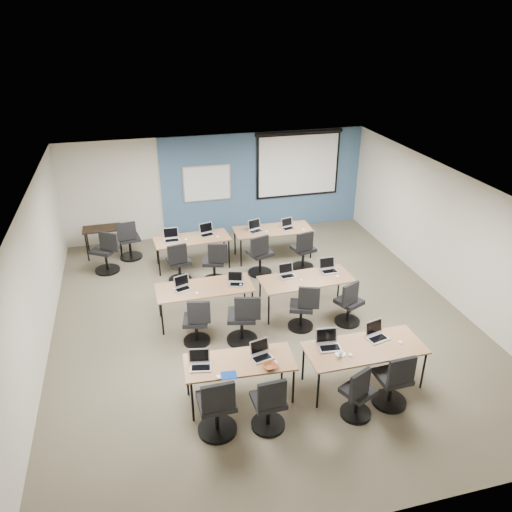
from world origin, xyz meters
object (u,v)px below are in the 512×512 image
object	(u,v)px
task_chair_0	(217,410)
task_chair_8	(179,266)
whiteboard	(207,183)
task_chair_1	(269,407)
training_table_back_left	(192,240)
task_chair_3	(394,384)
laptop_9	(207,232)
training_table_back_right	(273,231)
task_chair_4	(197,325)
utility_table	(102,232)
projector_screen	(298,161)
laptop_1	(261,353)
laptop_5	(236,281)
task_chair_5	(243,322)
task_chair_9	(215,266)
task_chair_2	(358,397)
laptop_10	(255,228)
laptop_2	(328,343)
laptop_3	(376,334)
spare_chair_a	(129,243)
laptop_4	(182,286)
task_chair_10	(260,258)
laptop_8	(171,237)
laptop_0	(200,363)
laptop_11	(288,226)
training_table_mid_left	(205,289)
laptop_7	(328,268)
task_chair_7	(349,306)
training_table_mid_right	(306,280)
laptop_6	(287,273)
task_chair_6	(303,311)
task_chair_11	(303,253)
training_table_front_right	(365,349)
training_table_front_left	(239,364)

from	to	relation	value
task_chair_0	task_chair_8	bearing A→B (deg)	88.85
whiteboard	task_chair_1	size ratio (longest dim) A/B	1.29
training_table_back_left	task_chair_3	world-z (taller)	task_chair_3
laptop_9	training_table_back_right	bearing A→B (deg)	-18.57
task_chair_4	utility_table	size ratio (longest dim) A/B	1.08
projector_screen	laptop_1	xyz separation A→B (m)	(-2.78, -6.45, -1.10)
laptop_5	task_chair_5	xyz separation A→B (m)	(-0.07, -0.91, -0.35)
task_chair_9	task_chair_2	bearing A→B (deg)	-58.41
laptop_10	projector_screen	bearing A→B (deg)	26.49
laptop_2	laptop_3	distance (m)	0.85
training_table_back_right	spare_chair_a	xyz separation A→B (m)	(-3.43, 0.75, -0.26)
task_chair_2	laptop_10	distance (m)	5.63
laptop_4	task_chair_10	bearing A→B (deg)	17.32
task_chair_3	laptop_8	bearing A→B (deg)	114.66
laptop_4	laptop_2	bearing A→B (deg)	-70.11
laptop_0	laptop_8	distance (m)	4.71
task_chair_0	task_chair_8	size ratio (longest dim) A/B	1.05
laptop_2	laptop_11	world-z (taller)	laptop_2
task_chair_2	training_table_back_right	bearing A→B (deg)	62.26
training_table_mid_left	training_table_back_right	size ratio (longest dim) A/B	0.99
laptop_7	task_chair_7	distance (m)	0.99
task_chair_9	training_table_back_left	bearing A→B (deg)	128.70
training_table_mid_right	utility_table	world-z (taller)	utility_table
task_chair_2	laptop_6	size ratio (longest dim) A/B	3.12
laptop_3	laptop_9	size ratio (longest dim) A/B	0.99
task_chair_2	task_chair_5	bearing A→B (deg)	93.46
laptop_9	task_chair_10	distance (m)	1.47
task_chair_6	spare_chair_a	bearing A→B (deg)	149.13
task_chair_6	laptop_11	size ratio (longest dim) A/B	3.14
laptop_2	task_chair_6	size ratio (longest dim) A/B	0.36
task_chair_11	laptop_11	bearing A→B (deg)	86.19
laptop_0	task_chair_0	world-z (taller)	task_chair_0
training_table_front_right	task_chair_5	bearing A→B (deg)	134.68
laptop_1	task_chair_4	xyz separation A→B (m)	(-0.78, 1.57, -0.39)
laptop_7	task_chair_5	bearing A→B (deg)	-155.36
training_table_mid_left	laptop_8	distance (m)	2.40
training_table_back_left	laptop_6	xyz separation A→B (m)	(1.59, -2.30, 0.11)
task_chair_2	utility_table	distance (m)	7.65
laptop_6	task_chair_11	distance (m)	1.79
task_chair_1	task_chair_5	xyz separation A→B (m)	(0.13, 2.17, 0.03)
laptop_2	laptop_4	bearing A→B (deg)	135.89
training_table_back_right	laptop_5	xyz separation A→B (m)	(-1.46, -2.40, 0.10)
laptop_4	training_table_back_right	bearing A→B (deg)	23.07
training_table_mid_right	task_chair_9	world-z (taller)	task_chair_9
training_table_back_left	task_chair_0	xyz separation A→B (m)	(-0.41, -5.36, -0.25)
training_table_front_right	laptop_10	world-z (taller)	laptop_10
task_chair_3	task_chair_10	distance (m)	4.72
task_chair_8	training_table_front_left	bearing A→B (deg)	-93.41
laptop_3	laptop_10	distance (m)	4.80
task_chair_5	task_chair_7	distance (m)	2.11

